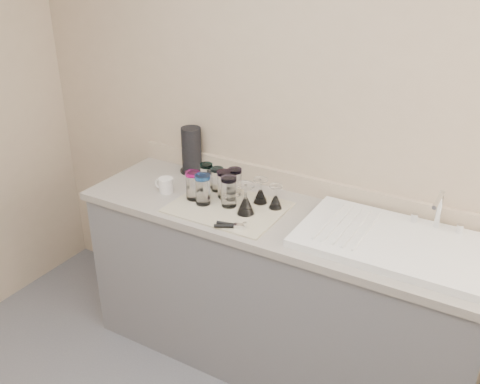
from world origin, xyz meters
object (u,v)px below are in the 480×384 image
Objects in this scene: sink_unit at (393,241)px; tumbler_cyan at (217,179)px; goblet_back_right at (276,200)px; white_mug at (166,185)px; can_opener at (231,225)px; tumbler_lavender at (229,191)px; paper_towel_roll at (192,150)px; tumbler_purple at (235,182)px; goblet_back_left at (260,195)px; goblet_front_left at (246,204)px; tumbler_teal at (207,176)px; tumbler_blue at (203,189)px; tumbler_magenta at (193,185)px; tumbler_extra at (224,184)px.

tumbler_cyan is at bearing 175.88° from sink_unit.
sink_unit is at bearing -4.12° from tumbler_cyan.
white_mug is at bearing -169.05° from goblet_back_right.
can_opener is (0.27, -0.30, -0.06)m from tumbler_cyan.
paper_towel_roll is (-0.42, 0.28, 0.04)m from tumbler_lavender.
tumbler_purple is 0.25m from goblet_back_right.
goblet_back_left is 0.09m from goblet_back_right.
sink_unit reaches higher than tumbler_purple.
sink_unit reaches higher than can_opener.
sink_unit is 0.96m from tumbler_cyan.
tumbler_lavender is 0.50m from paper_towel_roll.
tumbler_lavender is (0.15, -0.12, 0.01)m from tumbler_cyan.
goblet_back_right is 0.78× the size of goblet_front_left.
paper_towel_roll reaches higher than goblet_front_left.
tumbler_blue is at bearing -61.84° from tumbler_teal.
sink_unit is 5.44× the size of tumbler_magenta.
goblet_front_left is (0.33, -0.15, -0.02)m from tumbler_teal.
white_mug is at bearing -177.36° from tumbler_lavender.
tumbler_cyan is at bearing -29.88° from paper_towel_roll.
tumbler_magenta is (-0.16, -0.15, 0.00)m from tumbler_purple.
goblet_back_right is 0.66m from paper_towel_roll.
tumbler_extra is at bearing 65.42° from tumbler_blue.
paper_towel_roll reaches higher than tumbler_extra.
white_mug is (-0.17, -0.14, -0.04)m from tumbler_teal.
white_mug is at bearing -157.55° from tumbler_purple.
goblet_front_left is at bearing -28.39° from tumbler_extra.
tumbler_blue reaches higher than tumbler_extra.
tumbler_extra reaches higher than white_mug.
tumbler_blue is 1.08× the size of tumbler_extra.
tumbler_purple and tumbler_extra have the same top height.
goblet_front_left is 0.59× the size of paper_towel_roll.
tumbler_purple is 1.19× the size of goblet_back_right.
white_mug is at bearing 161.88° from can_opener.
tumbler_lavender is 1.29× the size of goblet_back_right.
can_opener is at bearing -52.86° from tumbler_extra.
sink_unit is 0.71m from goblet_front_left.
paper_towel_roll is (-0.20, 0.15, 0.05)m from tumbler_teal.
tumbler_purple is at bearing 135.03° from goblet_front_left.
sink_unit reaches higher than white_mug.
tumbler_teal is 0.26m from paper_towel_roll.
tumbler_lavender is 0.17m from goblet_back_left.
tumbler_extra reaches higher than can_opener.
tumbler_teal is at bearing 176.26° from goblet_back_right.
tumbler_blue is 0.13m from tumbler_lavender.
tumbler_blue is 1.41× the size of white_mug.
paper_towel_roll reaches higher than goblet_back_right.
goblet_front_left is at bearing -44.97° from tumbler_purple.
tumbler_magenta is 0.36m from can_opener.
sink_unit is 0.70m from goblet_back_left.
tumbler_teal reaches higher than tumbler_cyan.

